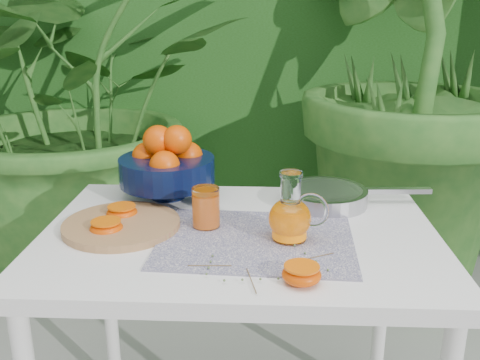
{
  "coord_description": "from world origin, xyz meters",
  "views": [
    {
      "loc": [
        0.15,
        -1.26,
        1.3
      ],
      "look_at": [
        0.09,
        0.0,
        0.88
      ],
      "focal_mm": 40.0,
      "sensor_mm": 36.0,
      "label": 1
    }
  ],
  "objects_px": {
    "white_table": "(240,260)",
    "juice_pitcher": "(291,217)",
    "cutting_board": "(122,225)",
    "fruit_bowl": "(167,164)",
    "saute_pan": "(326,195)"
  },
  "relations": [
    {
      "from": "fruit_bowl",
      "to": "saute_pan",
      "type": "relative_size",
      "value": 0.7
    },
    {
      "from": "cutting_board",
      "to": "juice_pitcher",
      "type": "bearing_deg",
      "value": -7.29
    },
    {
      "from": "juice_pitcher",
      "to": "white_table",
      "type": "bearing_deg",
      "value": 157.21
    },
    {
      "from": "cutting_board",
      "to": "white_table",
      "type": "bearing_deg",
      "value": -0.42
    },
    {
      "from": "saute_pan",
      "to": "white_table",
      "type": "bearing_deg",
      "value": -138.8
    },
    {
      "from": "white_table",
      "to": "saute_pan",
      "type": "height_order",
      "value": "saute_pan"
    },
    {
      "from": "cutting_board",
      "to": "fruit_bowl",
      "type": "distance_m",
      "value": 0.27
    },
    {
      "from": "cutting_board",
      "to": "saute_pan",
      "type": "distance_m",
      "value": 0.58
    },
    {
      "from": "white_table",
      "to": "juice_pitcher",
      "type": "distance_m",
      "value": 0.2
    },
    {
      "from": "white_table",
      "to": "juice_pitcher",
      "type": "relative_size",
      "value": 5.84
    },
    {
      "from": "juice_pitcher",
      "to": "cutting_board",
      "type": "bearing_deg",
      "value": 172.71
    },
    {
      "from": "white_table",
      "to": "fruit_bowl",
      "type": "bearing_deg",
      "value": 132.51
    },
    {
      "from": "white_table",
      "to": "fruit_bowl",
      "type": "distance_m",
      "value": 0.38
    },
    {
      "from": "fruit_bowl",
      "to": "juice_pitcher",
      "type": "relative_size",
      "value": 1.78
    },
    {
      "from": "fruit_bowl",
      "to": "cutting_board",
      "type": "bearing_deg",
      "value": -107.88
    }
  ]
}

